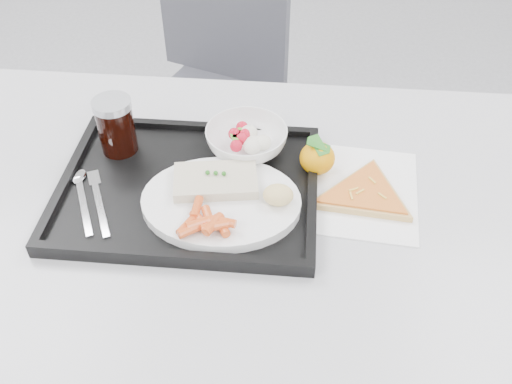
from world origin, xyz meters
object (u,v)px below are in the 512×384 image
object	(u,v)px
salad_bowl	(247,140)
cola_glass	(116,125)
pizza_slice	(364,194)
dinner_plate	(221,202)
tangerine	(317,158)
table	(229,231)
chair	(220,73)
tray	(189,188)

from	to	relation	value
salad_bowl	cola_glass	bearing A→B (deg)	-175.56
salad_bowl	pizza_slice	size ratio (longest dim) A/B	0.56
dinner_plate	salad_bowl	size ratio (longest dim) A/B	1.78
dinner_plate	tangerine	world-z (taller)	tangerine
table	salad_bowl	world-z (taller)	salad_bowl
pizza_slice	table	bearing A→B (deg)	-170.89
salad_bowl	chair	bearing A→B (deg)	103.20
tray	tangerine	xyz separation A→B (m)	(0.22, 0.07, 0.03)
table	pizza_slice	distance (m)	0.25
table	dinner_plate	bearing A→B (deg)	-113.01
table	tangerine	size ratio (longest dim) A/B	17.14
chair	tray	world-z (taller)	chair
tray	salad_bowl	size ratio (longest dim) A/B	2.96
salad_bowl	tangerine	size ratio (longest dim) A/B	2.17
chair	dinner_plate	xyz separation A→B (m)	(0.12, -0.79, 0.24)
table	tray	size ratio (longest dim) A/B	2.67
dinner_plate	table	bearing A→B (deg)	66.99
dinner_plate	salad_bowl	bearing A→B (deg)	79.98
salad_bowl	pizza_slice	xyz separation A→B (m)	(0.22, -0.10, -0.03)
dinner_plate	pizza_slice	distance (m)	0.25
tangerine	table	bearing A→B (deg)	-146.84
chair	cola_glass	bearing A→B (deg)	-97.64
table	pizza_slice	xyz separation A→B (m)	(0.24, 0.04, 0.08)
chair	pizza_slice	xyz separation A→B (m)	(0.37, -0.74, 0.22)
table	dinner_plate	distance (m)	0.09
tray	tangerine	bearing A→B (deg)	17.87
table	dinner_plate	world-z (taller)	dinner_plate
table	chair	world-z (taller)	chair
cola_glass	tangerine	bearing A→B (deg)	-2.86
cola_glass	pizza_slice	size ratio (longest dim) A/B	0.40
tray	cola_glass	bearing A→B (deg)	148.34
tray	salad_bowl	xyz separation A→B (m)	(0.09, 0.11, 0.03)
cola_glass	pizza_slice	distance (m)	0.47
salad_bowl	pizza_slice	world-z (taller)	salad_bowl
tangerine	salad_bowl	bearing A→B (deg)	164.36
salad_bowl	tangerine	bearing A→B (deg)	-15.64
tray	pizza_slice	world-z (taller)	tray
table	tray	bearing A→B (deg)	159.33
table	chair	xyz separation A→B (m)	(-0.13, 0.78, -0.15)
cola_glass	tangerine	size ratio (longest dim) A/B	1.54
dinner_plate	cola_glass	world-z (taller)	cola_glass
tray	salad_bowl	world-z (taller)	salad_bowl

